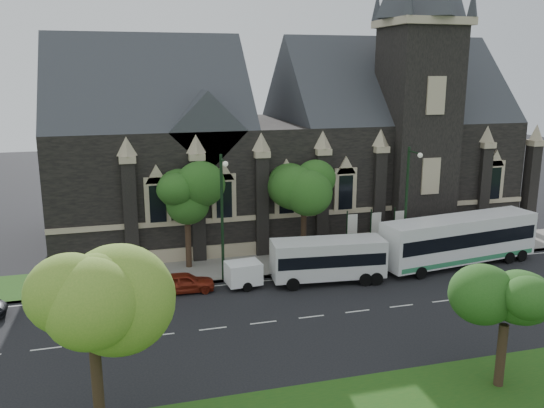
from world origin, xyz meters
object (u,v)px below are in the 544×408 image
object	(u,v)px
tour_coach	(459,239)
car_far_red	(184,282)
tree_walk_left	(189,193)
sedan	(115,289)
banner_flag_left	(350,231)
box_trailer	(243,273)
street_lamp_near	(408,199)
tree_park_near	(97,290)
banner_flag_center	(374,229)
tree_park_east	(508,292)
street_lamp_mid	(223,211)
shuttle_bus	(328,258)
banner_flag_right	(397,227)
tree_walk_right	(306,185)

from	to	relation	value
tour_coach	car_far_red	size ratio (longest dim) A/B	3.26
tree_walk_left	sedan	world-z (taller)	tree_walk_left
banner_flag_left	box_trailer	size ratio (longest dim) A/B	1.18
street_lamp_near	tour_coach	distance (m)	5.09
tour_coach	box_trailer	xyz separation A→B (m)	(-16.75, -0.10, -1.02)
banner_flag_left	car_far_red	size ratio (longest dim) A/B	1.00
tree_park_near	banner_flag_center	world-z (taller)	tree_park_near
tree_park_near	tour_coach	distance (m)	29.84
banner_flag_left	tree_walk_left	bearing A→B (deg)	171.98
tour_coach	banner_flag_center	bearing A→B (deg)	142.70
tree_walk_left	banner_flag_left	xyz separation A→B (m)	(12.08, -1.70, -3.35)
banner_flag_left	banner_flag_center	size ratio (longest dim) A/B	1.00
tree_park_near	box_trailer	bearing A→B (deg)	58.60
tree_park_east	banner_flag_center	distance (m)	18.58
street_lamp_mid	car_far_red	distance (m)	5.40
street_lamp_near	car_far_red	size ratio (longest dim) A/B	2.25
shuttle_bus	car_far_red	xyz separation A→B (m)	(-9.92, 0.75, -1.07)
tree_park_east	sedan	distance (m)	23.68
banner_flag_center	box_trailer	bearing A→B (deg)	-163.90
tour_coach	sedan	size ratio (longest dim) A/B	3.33
banner_flag_right	tree_park_east	bearing A→B (deg)	-102.65
tree_park_near	street_lamp_near	size ratio (longest dim) A/B	0.95
tree_park_near	car_far_red	bearing A→B (deg)	71.65
tree_park_near	box_trailer	size ratio (longest dim) A/B	2.52
street_lamp_mid	banner_flag_left	bearing A→B (deg)	10.50
street_lamp_near	sedan	bearing A→B (deg)	-177.38
tree_walk_right	car_far_red	world-z (taller)	tree_walk_right
banner_flag_center	car_far_red	bearing A→B (deg)	-168.71
tour_coach	shuttle_bus	distance (m)	10.84
street_lamp_mid	tree_park_near	bearing A→B (deg)	-116.10
tree_park_near	car_far_red	size ratio (longest dim) A/B	2.14
tree_walk_right	street_lamp_near	xyz separation A→B (m)	(6.79, -3.62, -0.71)
tree_walk_left	tour_coach	size ratio (longest dim) A/B	0.59
tree_walk_left	banner_flag_center	size ratio (longest dim) A/B	1.91
tree_park_near	tour_coach	xyz separation A→B (m)	(25.63, 14.64, -4.39)
shuttle_bus	car_far_red	world-z (taller)	shuttle_bus
street_lamp_near	shuttle_bus	world-z (taller)	street_lamp_near
tree_park_near	tree_walk_right	size ratio (longest dim) A/B	1.10
banner_flag_center	tour_coach	world-z (taller)	banner_flag_center
street_lamp_near	street_lamp_mid	xyz separation A→B (m)	(-14.00, 0.00, 0.00)
tree_park_east	street_lamp_mid	distance (m)	19.32
tree_park_east	street_lamp_mid	world-z (taller)	street_lamp_mid
street_lamp_near	banner_flag_left	distance (m)	4.99
shuttle_bus	street_lamp_mid	bearing A→B (deg)	170.54
tree_park_near	tree_park_east	distance (m)	18.04
shuttle_bus	banner_flag_left	bearing A→B (deg)	54.79
banner_flag_center	sedan	bearing A→B (deg)	-171.64
tree_walk_left	banner_flag_center	world-z (taller)	tree_walk_left
tree_park_near	box_trailer	xyz separation A→B (m)	(8.88, 14.54, -5.41)
tree_park_near	sedan	bearing A→B (deg)	88.33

